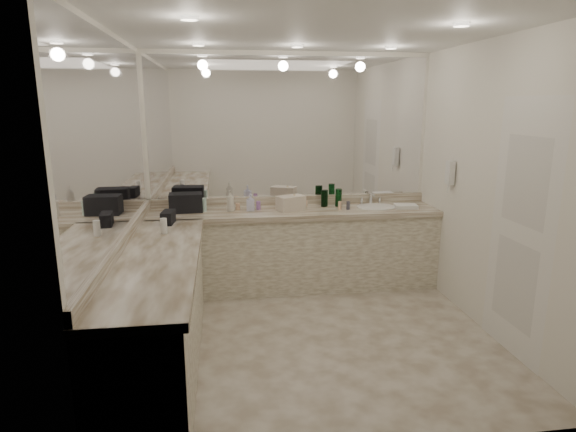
{
  "coord_description": "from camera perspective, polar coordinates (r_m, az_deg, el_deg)",
  "views": [
    {
      "loc": [
        -0.77,
        -3.93,
        2.04
      ],
      "look_at": [
        -0.17,
        0.4,
        1.02
      ],
      "focal_mm": 30.0,
      "sensor_mm": 36.0,
      "label": 1
    }
  ],
  "objects": [
    {
      "name": "floor",
      "position": [
        4.49,
        2.91,
        -13.87
      ],
      "size": [
        3.2,
        3.2,
        0.0
      ],
      "primitive_type": "plane",
      "color": "#C0B5A4",
      "rests_on": "ground"
    },
    {
      "name": "ceiling",
      "position": [
        4.04,
        3.37,
        21.11
      ],
      "size": [
        3.2,
        3.2,
        0.0
      ],
      "primitive_type": "plane",
      "color": "white",
      "rests_on": "floor"
    },
    {
      "name": "wall_back",
      "position": [
        5.53,
        0.15,
        5.47
      ],
      "size": [
        3.2,
        0.02,
        2.6
      ],
      "primitive_type": "cube",
      "color": "white",
      "rests_on": "floor"
    },
    {
      "name": "wall_left",
      "position": [
        4.08,
        -19.53,
        1.95
      ],
      "size": [
        0.02,
        3.0,
        2.6
      ],
      "primitive_type": "cube",
      "color": "white",
      "rests_on": "floor"
    },
    {
      "name": "wall_right",
      "position": [
        4.64,
        22.91,
        2.95
      ],
      "size": [
        0.02,
        3.0,
        2.6
      ],
      "primitive_type": "cube",
      "color": "white",
      "rests_on": "floor"
    },
    {
      "name": "vanity_back_base",
      "position": [
        5.43,
        0.59,
        -4.19
      ],
      "size": [
        3.2,
        0.6,
        0.84
      ],
      "primitive_type": "cube",
      "color": "silver",
      "rests_on": "floor"
    },
    {
      "name": "vanity_back_top",
      "position": [
        5.3,
        0.62,
        0.42
      ],
      "size": [
        3.2,
        0.64,
        0.06
      ],
      "primitive_type": "cube",
      "color": "beige",
      "rests_on": "vanity_back_base"
    },
    {
      "name": "vanity_left_base",
      "position": [
        4.01,
        -15.11,
        -11.17
      ],
      "size": [
        0.6,
        2.4,
        0.84
      ],
      "primitive_type": "cube",
      "color": "silver",
      "rests_on": "floor"
    },
    {
      "name": "vanity_left_top",
      "position": [
        3.85,
        -15.37,
        -5.04
      ],
      "size": [
        0.64,
        2.42,
        0.06
      ],
      "primitive_type": "cube",
      "color": "beige",
      "rests_on": "vanity_left_base"
    },
    {
      "name": "backsplash_back",
      "position": [
        5.57,
        0.18,
        1.87
      ],
      "size": [
        3.2,
        0.04,
        0.1
      ],
      "primitive_type": "cube",
      "color": "beige",
      "rests_on": "vanity_back_top"
    },
    {
      "name": "backsplash_left",
      "position": [
        4.15,
        -18.89,
        -2.78
      ],
      "size": [
        0.04,
        3.0,
        0.1
      ],
      "primitive_type": "cube",
      "color": "beige",
      "rests_on": "vanity_left_top"
    },
    {
      "name": "mirror_back",
      "position": [
        5.47,
        0.17,
        10.39
      ],
      "size": [
        3.12,
        0.01,
        1.55
      ],
      "primitive_type": "cube",
      "color": "white",
      "rests_on": "wall_back"
    },
    {
      "name": "mirror_left",
      "position": [
        4.02,
        -19.88,
        8.61
      ],
      "size": [
        0.01,
        2.92,
        1.55
      ],
      "primitive_type": "cube",
      "color": "white",
      "rests_on": "wall_left"
    },
    {
      "name": "sink",
      "position": [
        5.53,
        10.39,
        0.99
      ],
      "size": [
        0.44,
        0.44,
        0.03
      ],
      "primitive_type": "cylinder",
      "color": "white",
      "rests_on": "vanity_back_top"
    },
    {
      "name": "faucet",
      "position": [
        5.71,
        9.77,
        2.16
      ],
      "size": [
        0.24,
        0.16,
        0.14
      ],
      "primitive_type": "cube",
      "color": "silver",
      "rests_on": "vanity_back_top"
    },
    {
      "name": "wall_phone",
      "position": [
        5.22,
        18.66,
        4.88
      ],
      "size": [
        0.06,
        0.1,
        0.24
      ],
      "primitive_type": "cube",
      "color": "white",
      "rests_on": "wall_right"
    },
    {
      "name": "door",
      "position": [
        4.27,
        25.84,
        -1.57
      ],
      "size": [
        0.02,
        0.82,
        2.1
      ],
      "primitive_type": "cube",
      "color": "white",
      "rests_on": "wall_right"
    },
    {
      "name": "black_toiletry_bag",
      "position": [
        5.31,
        -12.01,
        1.57
      ],
      "size": [
        0.36,
        0.24,
        0.2
      ],
      "primitive_type": "cube",
      "rotation": [
        0.0,
        0.0,
        0.06
      ],
      "color": "black",
      "rests_on": "vanity_back_top"
    },
    {
      "name": "black_bag_spill",
      "position": [
        4.82,
        -14.03,
        -0.13
      ],
      "size": [
        0.13,
        0.24,
        0.13
      ],
      "primitive_type": "cube",
      "rotation": [
        0.0,
        0.0,
        -0.1
      ],
      "color": "black",
      "rests_on": "vanity_left_top"
    },
    {
      "name": "cream_cosmetic_case",
      "position": [
        5.27,
        0.34,
        1.59
      ],
      "size": [
        0.34,
        0.28,
        0.17
      ],
      "primitive_type": "cube",
      "rotation": [
        0.0,
        0.0,
        0.41
      ],
      "color": "beige",
      "rests_on": "vanity_back_top"
    },
    {
      "name": "hand_towel",
      "position": [
        5.54,
        13.79,
        1.12
      ],
      "size": [
        0.27,
        0.2,
        0.04
      ],
      "primitive_type": "cube",
      "rotation": [
        0.0,
        0.0,
        -0.15
      ],
      "color": "white",
      "rests_on": "vanity_back_top"
    },
    {
      "name": "lotion_left",
      "position": [
        4.46,
        -14.52,
        -1.15
      ],
      "size": [
        0.06,
        0.06,
        0.14
      ],
      "primitive_type": "cylinder",
      "color": "white",
      "rests_on": "vanity_left_top"
    },
    {
      "name": "soap_bottle_a",
      "position": [
        5.24,
        -6.84,
        1.79
      ],
      "size": [
        0.11,
        0.11,
        0.23
      ],
      "primitive_type": "imported",
      "rotation": [
        0.0,
        0.0,
        0.29
      ],
      "color": "beige",
      "rests_on": "vanity_back_top"
    },
    {
      "name": "soap_bottle_b",
      "position": [
        5.25,
        -4.47,
        1.63
      ],
      "size": [
        0.09,
        0.09,
        0.19
      ],
      "primitive_type": "imported",
      "rotation": [
        0.0,
        0.0,
        -0.1
      ],
      "color": "silver",
      "rests_on": "vanity_back_top"
    },
    {
      "name": "soap_bottle_c",
      "position": [
        5.3,
        0.76,
        1.69
      ],
      "size": [
        0.15,
        0.15,
        0.17
      ],
      "primitive_type": "imported",
      "rotation": [
        0.0,
        0.0,
        0.16
      ],
      "color": "#D7B984",
      "rests_on": "vanity_back_top"
    },
    {
      "name": "green_bottle_0",
      "position": [
        5.5,
        6.01,
        2.19
      ],
      "size": [
        0.07,
        0.07,
        0.2
      ],
      "primitive_type": "cylinder",
      "color": "#0B4317",
      "rests_on": "vanity_back_top"
    },
    {
      "name": "green_bottle_1",
      "position": [
        5.49,
        4.39,
        2.13
      ],
      "size": [
        0.07,
        0.07,
        0.19
      ],
      "primitive_type": "cylinder",
      "color": "#0B4317",
      "rests_on": "vanity_back_top"
    },
    {
      "name": "green_bottle_2",
      "position": [
        5.47,
        4.27,
        2.07
      ],
      "size": [
        0.06,
        0.06,
        0.18
      ],
      "primitive_type": "cylinder",
      "color": "#0B4317",
      "rests_on": "vanity_back_top"
    },
    {
      "name": "amenity_bottle_0",
      "position": [
        5.47,
        2.09,
        1.5
      ],
      "size": [
        0.04,
        0.04,
        0.07
      ],
      "primitive_type": "cylinder",
      "color": "#E0B28C",
      "rests_on": "vanity_back_top"
    },
    {
      "name": "amenity_bottle_1",
      "position": [
        5.32,
        6.16,
        1.24
      ],
      "size": [
        0.04,
        0.04,
        0.09
      ],
      "primitive_type": "cylinder",
      "color": "#E0B28C",
      "rests_on": "vanity_back_top"
    },
    {
      "name": "amenity_bottle_2",
      "position": [
        5.35,
        7.15,
        1.26
      ],
      "size": [
        0.04,
        0.04,
        0.09
      ],
      "primitive_type": "cylinder",
      "color": "#3F3F4C",
      "rests_on": "vanity_back_top"
    },
    {
      "name": "amenity_bottle_3",
      "position": [
        5.33,
        -5.97,
        1.14
      ],
      "size": [
        0.05,
        0.05,
        0.07
      ],
      "primitive_type": "cylinder",
      "color": "#E0B28C",
      "rests_on": "vanity_back_top"
    },
    {
      "name": "amenity_bottle_4",
      "position": [
        5.31,
        -3.52,
        1.27
      ],
      "size": [
        0.05,
        0.05,
        0.09
      ],
      "primitive_type": "cylinder",
      "color": "#9966B2",
      "rests_on": "vanity_back_top"
    },
    {
      "name": "amenity_bottle_5",
      "position": [
        5.28,
        -9.93,
        1.32
      ],
      "size": [
        0.06,
        0.06,
        0.15
      ],
      "primitive_type": "cylinder",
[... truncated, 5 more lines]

